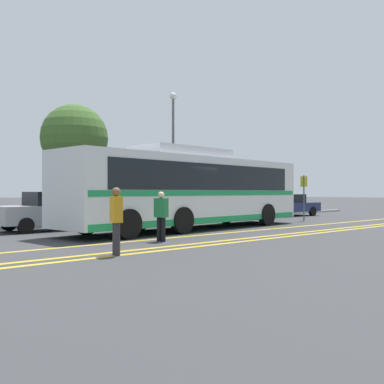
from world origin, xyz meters
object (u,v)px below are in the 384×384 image
pedestrian_1 (116,217)px  tree_0 (74,138)px  transit_bus (192,188)px  parked_car_2 (157,209)px  parked_car_4 (287,205)px  parked_car_1 (48,211)px  pedestrian_0 (161,213)px  parked_car_3 (237,207)px  street_lamp (173,139)px  bus_stop_sign (304,192)px

pedestrian_1 → tree_0: (5.98, 13.67, 3.62)m
transit_bus → parked_car_2: size_ratio=2.73×
parked_car_4 → tree_0: (-11.95, 5.76, 3.86)m
parked_car_1 → pedestrian_0: bearing=-172.3°
parked_car_3 → pedestrian_0: bearing=-57.5°
street_lamp → transit_bus: bearing=-123.0°
street_lamp → pedestrian_1: bearing=-135.3°
parked_car_2 → street_lamp: street_lamp is taller
parked_car_1 → pedestrian_0: size_ratio=2.55×
parked_car_4 → bus_stop_sign: size_ratio=1.87×
pedestrian_1 → parked_car_1: bearing=4.0°
parked_car_4 → pedestrian_1: pedestrian_1 is taller
pedestrian_0 → bus_stop_sign: (11.72, 2.65, 0.66)m
parked_car_2 → parked_car_1: bearing=-88.9°
parked_car_4 → pedestrian_1: 19.60m
street_lamp → tree_0: 5.53m
transit_bus → tree_0: size_ratio=1.96×
parked_car_3 → pedestrian_0: 11.70m
parked_car_4 → street_lamp: 8.94m
transit_bus → pedestrian_1: bearing=-60.4°
tree_0 → transit_bus: bearing=-86.4°
parked_car_3 → tree_0: bearing=-129.7°
parked_car_4 → street_lamp: street_lamp is taller
street_lamp → pedestrian_0: bearing=-131.6°
parked_car_1 → pedestrian_0: 6.28m
transit_bus → parked_car_4: (11.37, 3.40, -0.99)m
parked_car_3 → parked_car_4: 5.16m
tree_0 → parked_car_3: bearing=-41.6°
pedestrian_1 → parked_car_3: bearing=-42.1°
parked_car_4 → pedestrian_0: size_ratio=2.91×
transit_bus → street_lamp: size_ratio=1.77×
pedestrian_0 → tree_0: bearing=151.0°
transit_bus → bus_stop_sign: transit_bus is taller
transit_bus → parked_car_2: bearing=165.0°
parked_car_1 → parked_car_3: 10.95m
parked_car_1 → parked_car_3: bearing=-91.8°
parked_car_2 → parked_car_3: parked_car_2 is taller
parked_car_3 → bus_stop_sign: (1.65, -3.31, 0.82)m
transit_bus → tree_0: 9.61m
tree_0 → parked_car_4: bearing=-25.7°
parked_car_4 → street_lamp: (-7.78, 2.13, 3.85)m
parked_car_3 → parked_car_2: bearing=-87.8°
parked_car_2 → parked_car_4: parked_car_2 is taller
parked_car_1 → street_lamp: 9.39m
parked_car_1 → street_lamp: bearing=-75.9°
parked_car_2 → pedestrian_0: (-4.40, -5.93, 0.13)m
parked_car_4 → bus_stop_sign: bus_stop_sign is taller
tree_0 → parked_car_2: bearing=-79.4°
bus_stop_sign → parked_car_2: bearing=-119.1°
transit_bus → parked_car_2: transit_bus is taller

